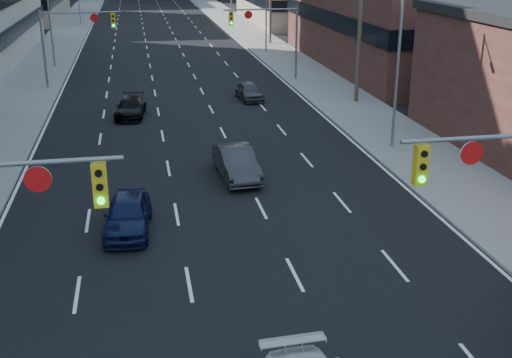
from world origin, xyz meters
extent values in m
cube|color=black|center=(0.00, 130.00, 0.01)|extent=(18.00, 300.00, 0.02)
cube|color=slate|center=(-11.50, 130.00, 0.07)|extent=(5.00, 300.00, 0.15)
cube|color=slate|center=(11.50, 130.00, 0.07)|extent=(5.00, 300.00, 0.15)
cube|color=#472119|center=(24.00, 50.00, 4.50)|extent=(20.00, 30.00, 9.00)
cube|color=gold|center=(-4.10, 8.00, 5.15)|extent=(0.35, 0.28, 1.10)
cylinder|color=black|center=(-4.10, 7.84, 5.50)|extent=(0.18, 0.06, 0.18)
cylinder|color=black|center=(-4.10, 7.84, 5.15)|extent=(0.18, 0.06, 0.18)
cylinder|color=#0CE526|center=(-4.10, 7.84, 4.80)|extent=(0.18, 0.06, 0.18)
cylinder|color=white|center=(-5.50, 7.97, 5.40)|extent=(0.64, 0.06, 0.64)
cube|color=gold|center=(4.10, 8.00, 5.15)|extent=(0.35, 0.28, 1.10)
cylinder|color=black|center=(4.10, 7.84, 5.50)|extent=(0.18, 0.06, 0.18)
cylinder|color=black|center=(4.10, 7.84, 5.15)|extent=(0.18, 0.06, 0.18)
cylinder|color=#0CE526|center=(4.10, 7.84, 4.80)|extent=(0.18, 0.06, 0.18)
cylinder|color=white|center=(5.50, 7.97, 5.40)|extent=(0.64, 0.06, 0.64)
cylinder|color=slate|center=(-10.00, 45.00, 3.00)|extent=(0.18, 0.18, 6.00)
cylinder|color=slate|center=(-7.00, 45.00, 5.80)|extent=(6.00, 0.12, 0.12)
cube|color=gold|center=(-4.60, 45.00, 5.15)|extent=(0.35, 0.28, 1.10)
cylinder|color=black|center=(-4.60, 44.84, 5.50)|extent=(0.18, 0.06, 0.18)
cylinder|color=black|center=(-4.60, 44.84, 5.15)|extent=(0.18, 0.06, 0.18)
cylinder|color=#0CE526|center=(-4.60, 44.84, 4.80)|extent=(0.18, 0.06, 0.18)
cylinder|color=white|center=(-6.00, 44.97, 5.40)|extent=(0.64, 0.06, 0.64)
cylinder|color=slate|center=(10.00, 45.00, 3.00)|extent=(0.18, 0.18, 6.00)
cylinder|color=slate|center=(7.00, 45.00, 5.80)|extent=(6.00, 0.12, 0.12)
cube|color=gold|center=(4.60, 45.00, 5.15)|extent=(0.35, 0.28, 1.10)
cylinder|color=black|center=(4.60, 44.84, 5.50)|extent=(0.18, 0.06, 0.18)
cylinder|color=black|center=(4.60, 44.84, 5.15)|extent=(0.18, 0.06, 0.18)
cylinder|color=#0CE526|center=(4.60, 44.84, 4.80)|extent=(0.18, 0.06, 0.18)
cylinder|color=white|center=(6.00, 44.97, 5.40)|extent=(0.64, 0.06, 0.64)
cylinder|color=#4C3D2D|center=(12.20, 36.00, 5.50)|extent=(0.28, 0.28, 11.00)
cylinder|color=slate|center=(-10.50, 55.00, 4.50)|extent=(0.16, 0.16, 9.00)
cylinder|color=slate|center=(10.50, 25.00, 4.50)|extent=(0.16, 0.16, 9.00)
cylinder|color=slate|center=(10.50, 60.00, 4.50)|extent=(0.16, 0.16, 9.00)
imported|color=#0D1434|center=(-3.76, 16.67, 0.72)|extent=(2.02, 4.36, 1.44)
imported|color=#2D2D2F|center=(1.38, 22.04, 0.75)|extent=(1.87, 4.65, 1.50)
imported|color=black|center=(-3.60, 34.96, 0.63)|extent=(2.25, 4.50, 1.25)
imported|color=#3A3A3D|center=(4.89, 38.43, 0.64)|extent=(1.82, 3.88, 1.28)
camera|label=1|loc=(-3.06, -6.83, 10.53)|focal=45.00mm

